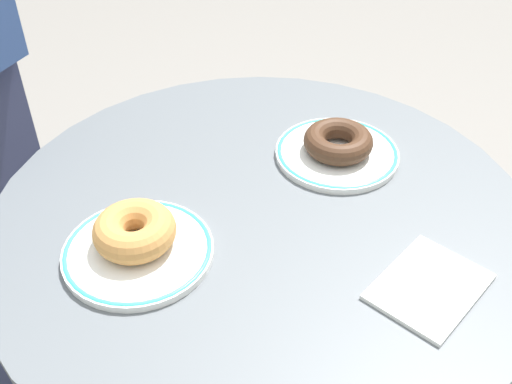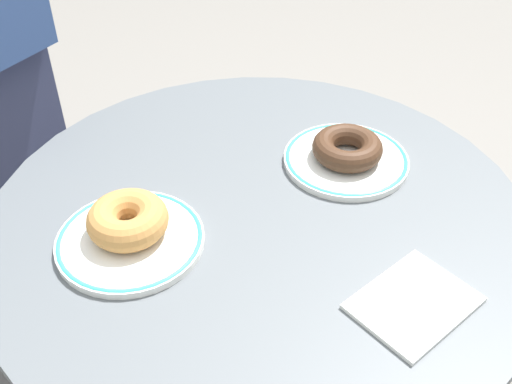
% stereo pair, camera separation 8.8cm
% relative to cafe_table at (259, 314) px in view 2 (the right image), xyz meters
% --- Properties ---
extents(cafe_table, '(0.77, 0.77, 0.76)m').
position_rel_cafe_table_xyz_m(cafe_table, '(0.00, 0.00, 0.00)').
color(cafe_table, '#565B60').
rests_on(cafe_table, ground).
extents(plate_left, '(0.20, 0.20, 0.01)m').
position_rel_cafe_table_xyz_m(plate_left, '(-0.18, 0.05, 0.23)').
color(plate_left, white).
rests_on(plate_left, cafe_table).
extents(plate_right, '(0.19, 0.19, 0.01)m').
position_rel_cafe_table_xyz_m(plate_right, '(0.18, 0.01, 0.23)').
color(plate_right, white).
rests_on(plate_right, cafe_table).
extents(donut_old_fashioned, '(0.14, 0.14, 0.04)m').
position_rel_cafe_table_xyz_m(donut_old_fashioned, '(-0.17, 0.06, 0.26)').
color(donut_old_fashioned, '#BC7F42').
rests_on(donut_old_fashioned, plate_left).
extents(donut_chocolate, '(0.15, 0.15, 0.03)m').
position_rel_cafe_table_xyz_m(donut_chocolate, '(0.18, 0.01, 0.26)').
color(donut_chocolate, '#422819').
rests_on(donut_chocolate, plate_right).
extents(paper_napkin, '(0.15, 0.11, 0.01)m').
position_rel_cafe_table_xyz_m(paper_napkin, '(0.04, -0.25, 0.23)').
color(paper_napkin, white).
rests_on(paper_napkin, cafe_table).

